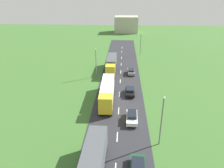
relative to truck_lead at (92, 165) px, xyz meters
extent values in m
cube|color=#2B2B30|center=(2.63, 7.35, -2.13)|extent=(10.00, 140.00, 0.06)
cube|color=white|center=(2.63, 8.07, -2.10)|extent=(0.16, 2.40, 0.01)
cube|color=white|center=(2.63, 15.75, -2.10)|extent=(0.16, 2.40, 0.01)
cube|color=white|center=(2.63, 22.45, -2.10)|extent=(0.16, 2.40, 0.01)
cube|color=white|center=(2.63, 29.85, -2.10)|extent=(0.16, 2.40, 0.01)
cube|color=white|center=(2.63, 36.36, -2.10)|extent=(0.16, 2.40, 0.01)
cube|color=white|center=(2.63, 43.02, -2.10)|extent=(0.16, 2.40, 0.01)
cube|color=white|center=(2.63, 49.68, -2.10)|extent=(0.16, 2.40, 0.01)
cube|color=white|center=(2.63, 57.29, -2.10)|extent=(0.16, 2.40, 0.01)
cube|color=white|center=(2.63, 63.75, -2.10)|extent=(0.16, 2.40, 0.01)
cube|color=#4C5156|center=(0.02, 1.07, 0.16)|extent=(2.64, 9.06, 2.93)
cube|color=black|center=(0.02, 1.07, -1.50)|extent=(1.03, 8.58, 0.24)
cylinder|color=black|center=(1.11, 3.75, -1.60)|extent=(0.37, 1.01, 1.00)
cylinder|color=black|center=(-0.99, 3.79, -1.60)|extent=(0.37, 1.01, 1.00)
cylinder|color=black|center=(1.13, 4.84, -1.60)|extent=(0.37, 1.01, 1.00)
cylinder|color=black|center=(-0.97, 4.87, -1.60)|extent=(0.37, 1.01, 1.00)
cube|color=yellow|center=(0.28, 14.66, -0.06)|extent=(2.49, 2.51, 3.10)
cube|color=black|center=(0.31, 13.48, 0.50)|extent=(2.10, 0.14, 1.36)
cube|color=white|center=(0.16, 21.09, 0.04)|extent=(2.69, 9.75, 2.68)
cube|color=black|center=(0.16, 21.09, -1.50)|extent=(1.08, 9.24, 0.24)
cylinder|color=black|center=(1.35, 14.06, -1.60)|extent=(0.37, 1.01, 1.00)
cylinder|color=black|center=(-0.75, 14.02, -1.60)|extent=(0.37, 1.01, 1.00)
cylinder|color=black|center=(1.15, 24.02, -1.60)|extent=(0.37, 1.01, 1.00)
cylinder|color=black|center=(-0.95, 23.98, -1.60)|extent=(0.37, 1.01, 1.00)
cylinder|color=black|center=(1.13, 25.19, -1.60)|extent=(0.37, 1.01, 1.00)
cylinder|color=black|center=(-0.97, 25.15, -1.60)|extent=(0.37, 1.01, 1.00)
cube|color=yellow|center=(-0.01, 32.40, -0.22)|extent=(2.44, 2.60, 2.77)
cube|color=black|center=(-0.01, 31.16, 0.28)|extent=(2.10, 0.10, 1.22)
cube|color=#4C5156|center=(0.00, 38.57, 0.12)|extent=(2.51, 9.04, 2.86)
cube|color=black|center=(0.00, 38.57, -1.50)|extent=(0.91, 8.59, 0.24)
cylinder|color=black|center=(1.04, 31.75, -1.60)|extent=(0.35, 1.00, 1.00)
cylinder|color=black|center=(-1.06, 31.75, -1.60)|extent=(0.35, 1.00, 1.00)
cylinder|color=black|center=(1.05, 41.28, -1.60)|extent=(0.35, 1.00, 1.00)
cylinder|color=black|center=(-1.05, 41.28, -1.60)|extent=(0.35, 1.00, 1.00)
cylinder|color=black|center=(1.06, 42.36, -1.60)|extent=(0.35, 1.00, 1.00)
cylinder|color=black|center=(-1.04, 42.37, -1.60)|extent=(0.35, 1.00, 1.00)
cube|color=#19472D|center=(5.36, 1.38, -1.45)|extent=(2.04, 4.25, 0.66)
cube|color=black|center=(5.35, 1.18, -0.82)|extent=(1.66, 2.41, 0.60)
cylinder|color=black|center=(4.60, 2.84, -1.78)|extent=(0.25, 0.65, 0.64)
cylinder|color=black|center=(6.26, 2.77, -1.78)|extent=(0.25, 0.65, 0.64)
cube|color=white|center=(4.96, 12.52, -1.45)|extent=(1.96, 4.47, 0.66)
cube|color=black|center=(4.97, 12.74, -0.85)|extent=(1.62, 2.51, 0.54)
cylinder|color=black|center=(5.77, 11.00, -1.78)|extent=(0.23, 0.64, 0.64)
cylinder|color=black|center=(4.10, 11.03, -1.78)|extent=(0.23, 0.64, 0.64)
cylinder|color=black|center=(5.83, 14.01, -1.78)|extent=(0.23, 0.64, 0.64)
cylinder|color=black|center=(4.16, 14.04, -1.78)|extent=(0.23, 0.64, 0.64)
cube|color=black|center=(4.83, 22.69, -1.51)|extent=(1.93, 4.28, 0.55)
cube|color=black|center=(4.83, 22.90, -0.96)|extent=(1.61, 2.40, 0.54)
cylinder|color=black|center=(5.69, 21.25, -1.78)|extent=(0.23, 0.64, 0.64)
cylinder|color=black|center=(4.00, 21.23, -1.78)|extent=(0.23, 0.64, 0.64)
cylinder|color=black|center=(5.66, 24.15, -1.78)|extent=(0.23, 0.64, 0.64)
cylinder|color=black|center=(3.97, 24.13, -1.78)|extent=(0.23, 0.64, 0.64)
cube|color=gray|center=(5.40, 34.96, -1.45)|extent=(1.94, 3.97, 0.67)
cube|color=black|center=(5.40, 34.77, -0.89)|extent=(1.59, 2.24, 0.45)
cylinder|color=black|center=(4.55, 36.26, -1.78)|extent=(0.24, 0.65, 0.64)
cylinder|color=black|center=(6.16, 36.32, -1.78)|extent=(0.24, 0.65, 0.64)
cylinder|color=black|center=(4.63, 33.61, -1.78)|extent=(0.24, 0.65, 0.64)
cylinder|color=black|center=(6.25, 33.66, -1.78)|extent=(0.24, 0.65, 0.64)
cylinder|color=slate|center=(8.80, 6.87, 1.58)|extent=(0.18, 0.18, 7.48)
sphere|color=silver|center=(8.80, 6.87, 5.44)|extent=(0.36, 0.36, 0.36)
cylinder|color=slate|center=(-3.63, 32.42, 1.49)|extent=(0.18, 0.18, 7.31)
sphere|color=silver|center=(-3.63, 32.42, 5.26)|extent=(0.36, 0.36, 0.36)
cylinder|color=slate|center=(8.98, 53.49, 1.40)|extent=(0.18, 0.18, 7.12)
sphere|color=silver|center=(8.98, 53.49, 5.08)|extent=(0.36, 0.36, 0.36)
cube|color=#B2A899|center=(4.25, 97.74, 1.95)|extent=(12.11, 9.44, 8.23)
camera|label=1|loc=(3.33, -18.33, 18.48)|focal=33.93mm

